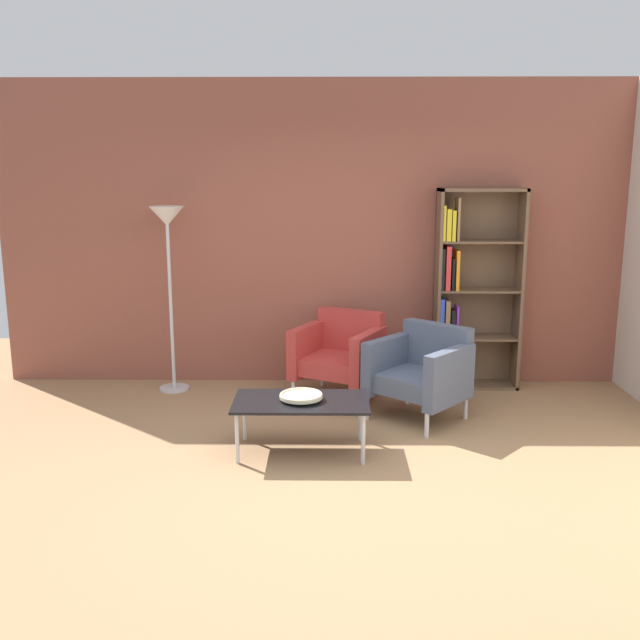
# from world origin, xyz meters

# --- Properties ---
(ground_plane) EXTENTS (8.32, 8.32, 0.00)m
(ground_plane) POSITION_xyz_m (0.00, 0.00, 0.00)
(ground_plane) COLOR #9E7751
(brick_back_panel) EXTENTS (6.40, 0.12, 2.90)m
(brick_back_panel) POSITION_xyz_m (0.00, 2.46, 1.45)
(brick_back_panel) COLOR brown
(brick_back_panel) RESTS_ON ground_plane
(bookshelf_tall) EXTENTS (0.80, 0.30, 1.90)m
(bookshelf_tall) POSITION_xyz_m (1.30, 2.25, 0.92)
(bookshelf_tall) COLOR brown
(bookshelf_tall) RESTS_ON ground_plane
(coffee_table_low) EXTENTS (1.00, 0.56, 0.40)m
(coffee_table_low) POSITION_xyz_m (-0.23, 0.57, 0.37)
(coffee_table_low) COLOR black
(coffee_table_low) RESTS_ON ground_plane
(decorative_bowl) EXTENTS (0.32, 0.32, 0.05)m
(decorative_bowl) POSITION_xyz_m (-0.23, 0.57, 0.43)
(decorative_bowl) COLOR beige
(decorative_bowl) RESTS_ON coffee_table_low
(armchair_corner_red) EXTENTS (0.92, 0.89, 0.78)m
(armchair_corner_red) POSITION_xyz_m (0.08, 1.89, 0.41)
(armchair_corner_red) COLOR #B73833
(armchair_corner_red) RESTS_ON ground_plane
(armchair_by_bookshelf) EXTENTS (0.95, 0.94, 0.78)m
(armchair_by_bookshelf) POSITION_xyz_m (0.76, 1.33, 0.41)
(armchair_by_bookshelf) COLOR #4C566B
(armchair_by_bookshelf) RESTS_ON ground_plane
(floor_lamp_torchiere) EXTENTS (0.32, 0.32, 1.74)m
(floor_lamp_torchiere) POSITION_xyz_m (-1.51, 2.09, 1.45)
(floor_lamp_torchiere) COLOR silver
(floor_lamp_torchiere) RESTS_ON ground_plane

